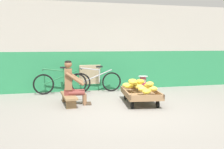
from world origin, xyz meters
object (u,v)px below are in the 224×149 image
Objects in this scene: bicycle_near_left at (60,83)px; bicycle_far_left at (96,81)px; weighing_scale at (143,81)px; vendor_seated at (72,83)px; plastic_crate at (143,90)px; sign_board at (90,78)px; shopping_bag at (148,93)px; banana_cart at (140,94)px; low_bench at (69,97)px.

bicycle_near_left is 1.00× the size of bicycle_far_left.
weighing_scale is 2.57m from bicycle_near_left.
vendor_seated is 0.69× the size of bicycle_near_left.
sign_board reaches higher than plastic_crate.
bicycle_far_left is (-1.28, 0.86, 0.20)m from plastic_crate.
bicycle_far_left is at bearing 145.97° from weighing_scale.
weighing_scale is 0.47m from shopping_bag.
banana_cart is at bearing -114.49° from weighing_scale.
bicycle_near_left is (-0.22, 1.55, -0.21)m from vendor_seated.
banana_cart is at bearing -114.46° from plastic_crate.
bicycle_near_left is at bearing 137.22° from banana_cart.
plastic_crate is 2.57m from bicycle_near_left.
bicycle_near_left is (-2.42, 0.83, 0.20)m from plastic_crate.
banana_cart is at bearing -65.21° from sign_board.
low_bench is 2.39m from plastic_crate.
bicycle_far_left is 6.92× the size of shopping_bag.
sign_board reaches higher than banana_cart.
low_bench is at bearing -162.84° from plastic_crate.
weighing_scale is at bearing 17.13° from low_bench.
sign_board is 2.13m from shopping_bag.
low_bench is 3.72× the size of weighing_scale.
bicycle_near_left reaches higher than banana_cart.
banana_cart is 1.80m from vendor_seated.
vendor_seated reaches higher than shopping_bag.
vendor_seated reaches higher than bicycle_near_left.
sign_board is (-1.44, 1.16, -0.02)m from weighing_scale.
bicycle_near_left is 6.92× the size of shopping_bag.
banana_cart is 2.38m from sign_board.
plastic_crate is at bearing 17.16° from low_bench.
sign_board is (-0.17, 0.30, 0.08)m from bicycle_far_left.
low_bench is 2.41m from weighing_scale.
vendor_seated is 1.84m from bicycle_far_left.
bicycle_near_left is (-0.14, 1.54, 0.15)m from low_bench.
low_bench is 3.10× the size of plastic_crate.
banana_cart is 0.93× the size of bicycle_near_left.
bicycle_far_left is 1.89× the size of sign_board.
bicycle_far_left is at bearing 57.22° from low_bench.
shopping_bag is at bearing 52.84° from banana_cart.
banana_cart is 1.86m from low_bench.
bicycle_far_left is at bearing 59.68° from vendor_seated.
shopping_bag is (2.48, -1.16, -0.23)m from bicycle_near_left.
low_bench is 0.98× the size of vendor_seated.
banana_cart is at bearing -65.97° from bicycle_far_left.
sign_board reaches higher than bicycle_far_left.
bicycle_far_left reaches higher than shopping_bag.
sign_board is at bearing 68.12° from vendor_seated.
low_bench reaches higher than shopping_bag.
low_bench is at bearing -162.87° from weighing_scale.
vendor_seated is 2.33m from shopping_bag.
vendor_seated is at bearing -120.32° from bicycle_far_left.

